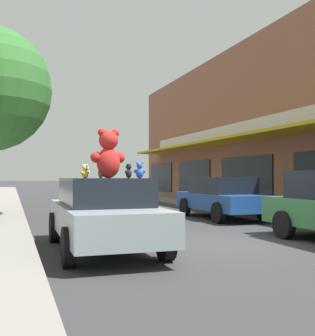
# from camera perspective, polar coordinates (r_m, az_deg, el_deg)

# --- Properties ---
(ground_plane) EXTENTS (260.00, 260.00, 0.00)m
(ground_plane) POSITION_cam_1_polar(r_m,az_deg,el_deg) (9.48, 7.98, -10.10)
(ground_plane) COLOR #333335
(plush_art_car) EXTENTS (1.92, 4.53, 1.45)m
(plush_art_car) POSITION_cam_1_polar(r_m,az_deg,el_deg) (8.53, -7.38, -5.90)
(plush_art_car) COLOR #8C999E
(plush_art_car) RESTS_ON ground_plane
(teddy_bear_giant) EXTENTS (0.73, 0.47, 0.99)m
(teddy_bear_giant) POSITION_cam_1_polar(r_m,az_deg,el_deg) (8.43, -6.67, 1.86)
(teddy_bear_giant) COLOR red
(teddy_bear_giant) RESTS_ON plush_art_car
(teddy_bear_cream) EXTENTS (0.23, 0.15, 0.30)m
(teddy_bear_cream) POSITION_cam_1_polar(r_m,az_deg,el_deg) (9.41, -9.79, -0.43)
(teddy_bear_cream) COLOR beige
(teddy_bear_cream) RESTS_ON plush_art_car
(teddy_bear_blue) EXTENTS (0.23, 0.17, 0.31)m
(teddy_bear_blue) POSITION_cam_1_polar(r_m,az_deg,el_deg) (7.88, -2.43, -0.30)
(teddy_bear_blue) COLOR blue
(teddy_bear_blue) RESTS_ON plush_art_car
(teddy_bear_brown) EXTENTS (0.17, 0.20, 0.27)m
(teddy_bear_brown) POSITION_cam_1_polar(r_m,az_deg,el_deg) (9.02, -7.67, -0.51)
(teddy_bear_brown) COLOR olive
(teddy_bear_brown) RESTS_ON plush_art_car
(teddy_bear_white) EXTENTS (0.20, 0.14, 0.26)m
(teddy_bear_white) POSITION_cam_1_polar(r_m,az_deg,el_deg) (9.22, -9.65, -0.55)
(teddy_bear_white) COLOR white
(teddy_bear_white) RESTS_ON plush_art_car
(teddy_bear_black) EXTENTS (0.19, 0.20, 0.29)m
(teddy_bear_black) POSITION_cam_1_polar(r_m,az_deg,el_deg) (8.33, -3.93, -0.41)
(teddy_bear_black) COLOR black
(teddy_bear_black) RESTS_ON plush_art_car
(teddy_bear_yellow) EXTENTS (0.19, 0.13, 0.26)m
(teddy_bear_yellow) POSITION_cam_1_polar(r_m,az_deg,el_deg) (8.43, -9.78, -0.52)
(teddy_bear_yellow) COLOR yellow
(teddy_bear_yellow) RESTS_ON plush_art_car
(parked_car_far_center) EXTENTS (1.88, 4.30, 1.45)m
(parked_car_far_center) POSITION_cam_1_polar(r_m,az_deg,el_deg) (14.91, 8.71, -3.84)
(parked_car_far_center) COLOR #1E4793
(parked_car_far_center) RESTS_ON ground_plane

